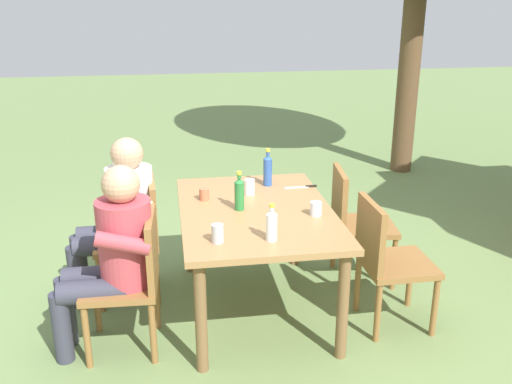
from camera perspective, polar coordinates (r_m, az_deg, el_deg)
ground_plane at (r=4.09m, az=0.00°, el=-11.47°), size 24.00×24.00×0.00m
dining_table at (r=3.80m, az=0.00°, el=-3.02°), size 1.43×1.00×0.74m
chair_near_right at (r=3.54m, az=-12.13°, el=-8.16°), size 0.46×0.46×0.87m
chair_near_left at (r=4.13m, az=-11.75°, el=-3.99°), size 0.46×0.46×0.87m
chair_far_left at (r=4.34m, az=9.77°, el=-2.66°), size 0.49×0.49×0.87m
chair_far_right at (r=3.78m, az=12.88°, el=-6.34°), size 0.44×0.44×0.87m
person_in_white_shirt at (r=3.48m, az=-14.12°, el=-5.77°), size 0.47×0.62×1.18m
person_in_plaid_shirt at (r=4.07m, az=-13.44°, el=-1.93°), size 0.47×0.62×1.18m
bottle_green at (r=3.72m, az=-1.67°, el=-0.13°), size 0.06×0.06×0.26m
bottle_clear at (r=3.27m, az=1.57°, el=-3.30°), size 0.06×0.06×0.22m
bottle_blue at (r=4.19m, az=1.17°, el=2.25°), size 0.06×0.06×0.28m
cup_steel at (r=3.27m, az=-3.86°, el=-4.16°), size 0.07×0.07×0.11m
cup_terracotta at (r=3.93m, az=-5.20°, el=-0.23°), size 0.07×0.07×0.08m
cup_white at (r=4.02m, az=-0.72°, el=0.51°), size 0.07×0.07×0.11m
cup_glass at (r=3.67m, az=6.01°, el=-1.68°), size 0.08×0.08×0.09m
table_knife at (r=4.19m, az=4.72°, el=0.52°), size 0.03×0.24×0.01m
backpack_by_near_side at (r=5.22m, az=-0.19°, el=-2.04°), size 0.32×0.24×0.39m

